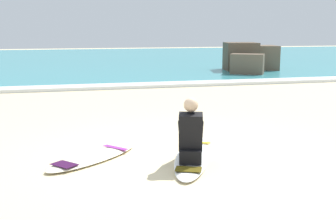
% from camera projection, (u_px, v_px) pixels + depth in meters
% --- Properties ---
extents(ground_plane, '(80.00, 80.00, 0.00)m').
position_uv_depth(ground_plane, '(176.00, 154.00, 6.93)').
color(ground_plane, beige).
extents(sea, '(80.00, 28.00, 0.10)m').
position_uv_depth(sea, '(86.00, 60.00, 27.76)').
color(sea, teal).
rests_on(sea, ground).
extents(breaking_foam, '(80.00, 0.90, 0.11)m').
position_uv_depth(breaking_foam, '(113.00, 86.00, 14.72)').
color(breaking_foam, white).
rests_on(breaking_foam, ground).
extents(surfboard_main, '(1.39, 2.42, 0.08)m').
position_uv_depth(surfboard_main, '(193.00, 156.00, 6.70)').
color(surfboard_main, white).
rests_on(surfboard_main, ground).
extents(surfer_seated, '(0.53, 0.77, 0.95)m').
position_uv_depth(surfer_seated, '(191.00, 136.00, 6.29)').
color(surfer_seated, black).
rests_on(surfer_seated, surfboard_main).
extents(surfboard_spare_near, '(1.72, 1.58, 0.08)m').
position_uv_depth(surfboard_spare_near, '(93.00, 157.00, 6.63)').
color(surfboard_spare_near, '#EFE5C6').
rests_on(surfboard_spare_near, ground).
extents(rock_outcrop_distant, '(3.25, 3.67, 1.38)m').
position_uv_depth(rock_outcrop_distant, '(248.00, 59.00, 20.06)').
color(rock_outcrop_distant, brown).
rests_on(rock_outcrop_distant, ground).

